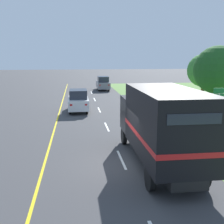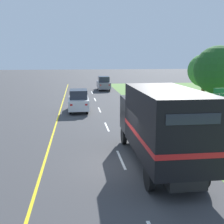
{
  "view_description": "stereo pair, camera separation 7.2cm",
  "coord_description": "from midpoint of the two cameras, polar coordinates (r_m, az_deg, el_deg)",
  "views": [
    {
      "loc": [
        -2.12,
        -12.2,
        4.97
      ],
      "look_at": [
        0.3,
        6.69,
        1.2
      ],
      "focal_mm": 45.0,
      "sensor_mm": 36.0,
      "label": 1
    },
    {
      "loc": [
        -2.05,
        -12.21,
        4.97
      ],
      "look_at": [
        0.3,
        6.69,
        1.2
      ],
      "focal_mm": 45.0,
      "sensor_mm": 36.0,
      "label": 2
    }
  ],
  "objects": [
    {
      "name": "ground_plane",
      "position": [
        13.34,
        2.47,
        -10.69
      ],
      "size": [
        200.0,
        200.0,
        0.0
      ],
      "primitive_type": "plane",
      "color": "#3D3D3F"
    },
    {
      "name": "centre_dash_mid_b",
      "position": [
        26.66,
        -2.48,
        0.45
      ],
      "size": [
        0.12,
        2.6,
        0.01
      ],
      "primitive_type": "cube",
      "color": "white",
      "rests_on": "ground"
    },
    {
      "name": "centre_dash_far",
      "position": [
        33.15,
        -3.41,
        2.56
      ],
      "size": [
        0.12,
        2.6,
        0.01
      ],
      "primitive_type": "cube",
      "color": "white",
      "rests_on": "ground"
    },
    {
      "name": "edge_line_yellow",
      "position": [
        24.11,
        -10.77,
        -0.89
      ],
      "size": [
        0.12,
        57.08,
        0.01
      ],
      "primitive_type": "cube",
      "color": "yellow",
      "rests_on": "ground"
    },
    {
      "name": "lead_car_white",
      "position": [
        25.85,
        -6.72,
        2.31
      ],
      "size": [
        1.8,
        4.0,
        2.03
      ],
      "color": "black",
      "rests_on": "ground"
    },
    {
      "name": "delineator_post",
      "position": [
        15.64,
        17.36,
        -5.91
      ],
      "size": [
        0.08,
        0.08,
        0.95
      ],
      "color": "white",
      "rests_on": "ground"
    },
    {
      "name": "highway_sign",
      "position": [
        18.2,
        18.91,
        1.17
      ],
      "size": [
        2.16,
        0.09,
        3.08
      ],
      "color": "#9E9EA3",
      "rests_on": "ground"
    },
    {
      "name": "centre_dash_mid_a",
      "position": [
        20.24,
        -0.96,
        -3.01
      ],
      "size": [
        0.12,
        2.6,
        0.01
      ],
      "primitive_type": "cube",
      "color": "white",
      "rests_on": "ground"
    },
    {
      "name": "roadside_tree_near",
      "position": [
        23.82,
        20.84,
        7.96
      ],
      "size": [
        3.8,
        3.8,
        5.84
      ],
      "color": "brown",
      "rests_on": "ground"
    },
    {
      "name": "centre_dash_near",
      "position": [
        13.99,
        1.98,
        -9.6
      ],
      "size": [
        0.12,
        2.6,
        0.01
      ],
      "primitive_type": "cube",
      "color": "white",
      "rests_on": "ground"
    },
    {
      "name": "lead_car_grey_ahead",
      "position": [
        42.4,
        -1.69,
        5.86
      ],
      "size": [
        1.8,
        4.48,
        2.07
      ],
      "color": "black",
      "rests_on": "ground"
    },
    {
      "name": "roadside_tree_mid",
      "position": [
        30.36,
        18.3,
        8.0
      ],
      "size": [
        3.36,
        3.36,
        5.27
      ],
      "color": "brown",
      "rests_on": "ground"
    },
    {
      "name": "horse_trailer_truck",
      "position": [
        12.81,
        9.84,
        -2.3
      ],
      "size": [
        2.46,
        7.82,
        3.64
      ],
      "color": "black",
      "rests_on": "ground"
    },
    {
      "name": "centre_dash_farthest",
      "position": [
        39.68,
        -4.03,
        3.98
      ],
      "size": [
        0.12,
        2.6,
        0.01
      ],
      "primitive_type": "cube",
      "color": "white",
      "rests_on": "ground"
    }
  ]
}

